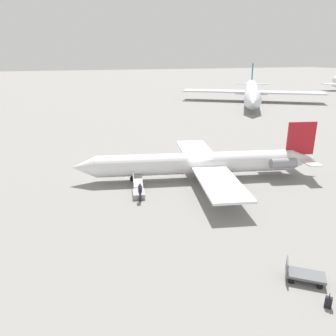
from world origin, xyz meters
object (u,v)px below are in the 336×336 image
object	(u,v)px
airplane_main	(204,163)
passenger	(140,191)
luggage_cart	(303,274)
suitcase	(328,302)
boarding_stairs	(139,191)
airplane_far_center	(252,91)

from	to	relation	value
airplane_main	passenger	world-z (taller)	airplane_main
airplane_main	passenger	bearing A→B (deg)	36.15
luggage_cart	suitcase	size ratio (longest dim) A/B	2.73
boarding_stairs	suitcase	bearing A→B (deg)	-149.73
luggage_cart	boarding_stairs	bearing A→B (deg)	-31.89
boarding_stairs	luggage_cart	world-z (taller)	boarding_stairs
boarding_stairs	luggage_cart	xyz separation A→B (m)	(-5.44, 15.70, 0.10)
boarding_stairs	suitcase	distance (m)	18.61
luggage_cart	suitcase	world-z (taller)	luggage_cart
suitcase	airplane_main	bearing A→B (deg)	-97.88
suitcase	boarding_stairs	bearing A→B (deg)	-74.01
airplane_main	boarding_stairs	world-z (taller)	airplane_main
airplane_main	luggage_cart	size ratio (longest dim) A/B	10.94
passenger	boarding_stairs	bearing A→B (deg)	3.93
airplane_main	boarding_stairs	size ratio (longest dim) A/B	6.35
passenger	suitcase	world-z (taller)	passenger
airplane_main	passenger	size ratio (longest dim) A/B	15.10
luggage_cart	airplane_far_center	bearing A→B (deg)	-83.55
airplane_far_center	airplane_main	bearing A→B (deg)	-4.71
passenger	luggage_cart	bearing A→B (deg)	-143.87
airplane_far_center	boarding_stairs	size ratio (longest dim) A/B	11.06
airplane_main	airplane_far_center	xyz separation A→B (m)	(-41.51, -51.32, 1.29)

